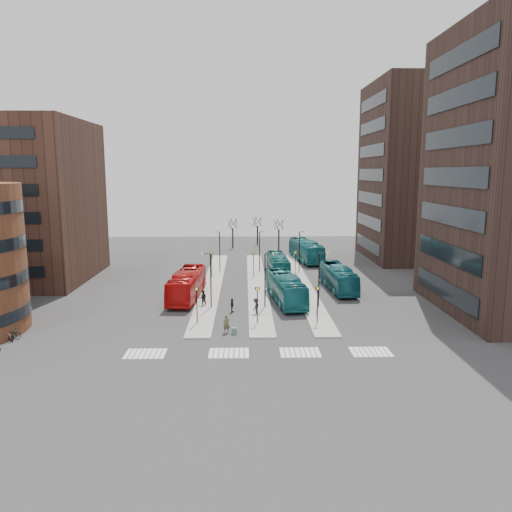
{
  "coord_description": "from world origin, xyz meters",
  "views": [
    {
      "loc": [
        0.36,
        -35.98,
        15.07
      ],
      "look_at": [
        1.72,
        23.22,
        5.0
      ],
      "focal_mm": 35.0,
      "sensor_mm": 36.0,
      "label": 1
    }
  ],
  "objects_px": {
    "teal_bus_b": "(278,265)",
    "bicycle_far": "(10,334)",
    "traveller": "(227,324)",
    "suitcase": "(234,331)",
    "red_bus": "(187,285)",
    "teal_bus_a": "(286,288)",
    "teal_bus_d": "(306,251)",
    "commuter_b": "(232,305)",
    "commuter_c": "(256,306)",
    "commuter_a": "(203,298)",
    "teal_bus_c": "(338,278)",
    "bicycle_mid": "(7,336)"
  },
  "relations": [
    {
      "from": "commuter_c",
      "to": "bicycle_far",
      "type": "relative_size",
      "value": 0.95
    },
    {
      "from": "red_bus",
      "to": "teal_bus_a",
      "type": "distance_m",
      "value": 11.85
    },
    {
      "from": "commuter_a",
      "to": "bicycle_far",
      "type": "relative_size",
      "value": 0.98
    },
    {
      "from": "red_bus",
      "to": "teal_bus_b",
      "type": "height_order",
      "value": "red_bus"
    },
    {
      "from": "commuter_b",
      "to": "bicycle_far",
      "type": "xyz_separation_m",
      "value": [
        -19.97,
        -8.42,
        -0.28
      ]
    },
    {
      "from": "commuter_b",
      "to": "bicycle_mid",
      "type": "height_order",
      "value": "commuter_b"
    },
    {
      "from": "suitcase",
      "to": "commuter_a",
      "type": "bearing_deg",
      "value": 109.06
    },
    {
      "from": "teal_bus_b",
      "to": "bicycle_far",
      "type": "height_order",
      "value": "teal_bus_b"
    },
    {
      "from": "suitcase",
      "to": "teal_bus_c",
      "type": "relative_size",
      "value": 0.05
    },
    {
      "from": "traveller",
      "to": "commuter_a",
      "type": "relative_size",
      "value": 0.94
    },
    {
      "from": "suitcase",
      "to": "traveller",
      "type": "bearing_deg",
      "value": 154.59
    },
    {
      "from": "teal_bus_c",
      "to": "teal_bus_d",
      "type": "relative_size",
      "value": 0.88
    },
    {
      "from": "teal_bus_d",
      "to": "red_bus",
      "type": "bearing_deg",
      "value": -133.17
    },
    {
      "from": "commuter_b",
      "to": "bicycle_far",
      "type": "bearing_deg",
      "value": 106.67
    },
    {
      "from": "suitcase",
      "to": "traveller",
      "type": "xyz_separation_m",
      "value": [
        -0.73,
        0.32,
        0.56
      ]
    },
    {
      "from": "red_bus",
      "to": "teal_bus_d",
      "type": "distance_m",
      "value": 30.45
    },
    {
      "from": "teal_bus_c",
      "to": "commuter_c",
      "type": "height_order",
      "value": "teal_bus_c"
    },
    {
      "from": "suitcase",
      "to": "bicycle_far",
      "type": "height_order",
      "value": "bicycle_far"
    },
    {
      "from": "suitcase",
      "to": "red_bus",
      "type": "height_order",
      "value": "red_bus"
    },
    {
      "from": "bicycle_far",
      "to": "traveller",
      "type": "bearing_deg",
      "value": -96.52
    },
    {
      "from": "teal_bus_a",
      "to": "teal_bus_d",
      "type": "bearing_deg",
      "value": 71.02
    },
    {
      "from": "traveller",
      "to": "bicycle_mid",
      "type": "bearing_deg",
      "value": 174.45
    },
    {
      "from": "suitcase",
      "to": "commuter_c",
      "type": "height_order",
      "value": "commuter_c"
    },
    {
      "from": "red_bus",
      "to": "teal_bus_a",
      "type": "height_order",
      "value": "red_bus"
    },
    {
      "from": "red_bus",
      "to": "bicycle_far",
      "type": "relative_size",
      "value": 6.45
    },
    {
      "from": "teal_bus_b",
      "to": "commuter_b",
      "type": "distance_m",
      "value": 20.88
    },
    {
      "from": "teal_bus_b",
      "to": "teal_bus_d",
      "type": "height_order",
      "value": "teal_bus_d"
    },
    {
      "from": "bicycle_far",
      "to": "teal_bus_d",
      "type": "bearing_deg",
      "value": -49.54
    },
    {
      "from": "teal_bus_a",
      "to": "teal_bus_b",
      "type": "distance_m",
      "value": 15.77
    },
    {
      "from": "teal_bus_c",
      "to": "bicycle_far",
      "type": "distance_m",
      "value": 38.11
    },
    {
      "from": "bicycle_mid",
      "to": "bicycle_far",
      "type": "relative_size",
      "value": 0.82
    },
    {
      "from": "suitcase",
      "to": "bicycle_mid",
      "type": "bearing_deg",
      "value": -177.02
    },
    {
      "from": "red_bus",
      "to": "bicycle_mid",
      "type": "bearing_deg",
      "value": -129.98
    },
    {
      "from": "teal_bus_a",
      "to": "red_bus",
      "type": "bearing_deg",
      "value": 163.45
    },
    {
      "from": "teal_bus_d",
      "to": "commuter_c",
      "type": "relative_size",
      "value": 7.17
    },
    {
      "from": "red_bus",
      "to": "teal_bus_d",
      "type": "bearing_deg",
      "value": 59.14
    },
    {
      "from": "teal_bus_c",
      "to": "teal_bus_d",
      "type": "distance_m",
      "value": 21.16
    },
    {
      "from": "teal_bus_d",
      "to": "traveller",
      "type": "distance_m",
      "value": 39.97
    },
    {
      "from": "commuter_c",
      "to": "teal_bus_d",
      "type": "bearing_deg",
      "value": -170.81
    },
    {
      "from": "traveller",
      "to": "commuter_b",
      "type": "bearing_deg",
      "value": 75.85
    },
    {
      "from": "suitcase",
      "to": "commuter_c",
      "type": "xyz_separation_m",
      "value": [
        2.17,
        6.35,
        0.58
      ]
    },
    {
      "from": "teal_bus_c",
      "to": "commuter_b",
      "type": "relative_size",
      "value": 7.25
    },
    {
      "from": "commuter_a",
      "to": "teal_bus_a",
      "type": "bearing_deg",
      "value": 175.88
    },
    {
      "from": "suitcase",
      "to": "red_bus",
      "type": "xyz_separation_m",
      "value": [
        -5.93,
        13.37,
        1.38
      ]
    },
    {
      "from": "teal_bus_b",
      "to": "bicycle_far",
      "type": "bearing_deg",
      "value": -135.04
    },
    {
      "from": "commuter_c",
      "to": "bicycle_far",
      "type": "height_order",
      "value": "commuter_c"
    },
    {
      "from": "bicycle_mid",
      "to": "bicycle_far",
      "type": "bearing_deg",
      "value": 20.64
    },
    {
      "from": "traveller",
      "to": "bicycle_far",
      "type": "height_order",
      "value": "traveller"
    },
    {
      "from": "red_bus",
      "to": "bicycle_far",
      "type": "distance_m",
      "value": 20.48
    },
    {
      "from": "teal_bus_b",
      "to": "commuter_b",
      "type": "relative_size",
      "value": 6.93
    }
  ]
}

